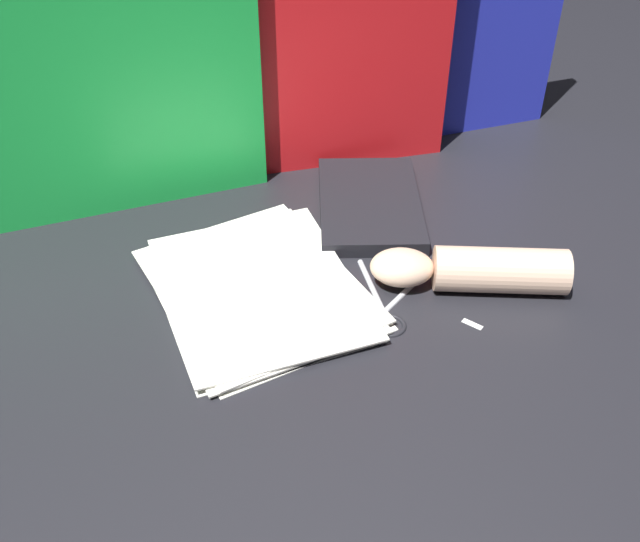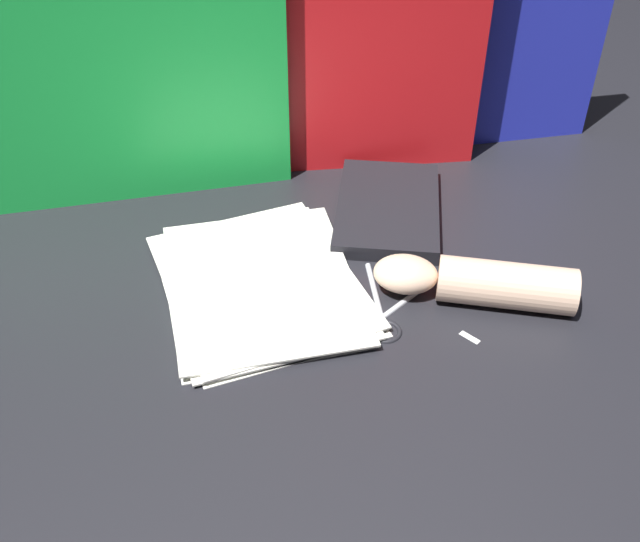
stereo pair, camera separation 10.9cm
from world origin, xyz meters
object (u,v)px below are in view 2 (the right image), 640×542
at_px(hand_forearm, 478,282).
at_px(scissors, 383,314).
at_px(book_closed, 388,208).
at_px(paper_stack, 260,283).

bearing_deg(hand_forearm, scissors, 176.59).
height_order(scissors, hand_forearm, hand_forearm).
height_order(book_closed, hand_forearm, hand_forearm).
distance_m(paper_stack, scissors, 0.20).
height_order(paper_stack, scissors, paper_stack).
distance_m(book_closed, hand_forearm, 0.26).
bearing_deg(scissors, paper_stack, 141.89).
bearing_deg(hand_forearm, paper_stack, 156.70).
xyz_separation_m(paper_stack, hand_forearm, (0.30, -0.13, 0.03)).
height_order(paper_stack, book_closed, book_closed).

